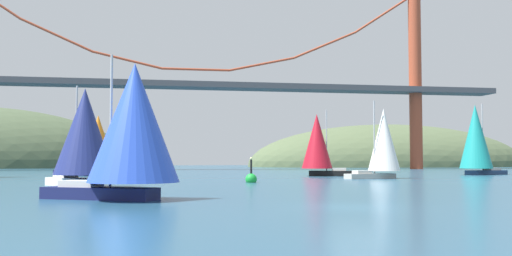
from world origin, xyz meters
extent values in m
plane|color=navy|center=(0.00, 0.00, 0.00)|extent=(360.00, 360.00, 0.00)
ellipsoid|color=#4C5B3D|center=(60.00, 135.00, 0.00)|extent=(84.43, 44.00, 24.71)
cylinder|color=#A34228|center=(49.12, 95.00, 19.73)|extent=(2.80, 2.80, 39.46)
cube|color=#47474C|center=(0.00, 95.00, 17.57)|extent=(134.24, 6.00, 1.20)
cylinder|color=#A34228|center=(-28.07, 95.00, 27.12)|extent=(14.24, 0.50, 6.62)
cylinder|color=#A34228|center=(-14.03, 95.00, 22.50)|extent=(14.14, 0.50, 3.57)
cylinder|color=#A34228|center=(0.00, 95.00, 20.96)|extent=(14.03, 0.50, 0.50)
cylinder|color=#A34228|center=(14.03, 95.00, 22.50)|extent=(14.14, 0.50, 3.57)
cylinder|color=#A34228|center=(28.07, 95.00, 27.12)|extent=(14.24, 0.50, 6.62)
cylinder|color=#A34228|center=(42.10, 95.00, 34.83)|extent=(14.31, 0.50, 9.67)
cube|color=#191E4C|center=(-12.04, 7.55, 0.33)|extent=(6.65, 4.72, 0.67)
cube|color=beige|center=(-13.09, 8.13, 0.85)|extent=(2.49, 2.16, 0.36)
cylinder|color=#B2B2B7|center=(-11.46, 7.23, 4.33)|extent=(0.14, 0.14, 7.33)
cone|color=blue|center=(-10.18, 6.52, 4.21)|extent=(6.74, 6.74, 6.49)
cube|color=#B7B2A8|center=(15.27, 36.83, 0.28)|extent=(6.32, 3.07, 0.57)
cube|color=beige|center=(14.20, 36.55, 0.75)|extent=(2.20, 1.65, 0.36)
cylinder|color=#B2B2B7|center=(15.86, 36.99, 4.74)|extent=(0.14, 0.14, 8.34)
cone|color=white|center=(17.16, 37.33, 4.45)|extent=(4.50, 4.50, 7.16)
cube|color=white|center=(-15.60, 23.89, 0.34)|extent=(4.91, 6.15, 0.68)
cube|color=beige|center=(-16.23, 24.83, 0.86)|extent=(2.19, 2.38, 0.36)
cylinder|color=#B2B2B7|center=(-15.25, 23.37, 4.45)|extent=(0.14, 0.14, 7.53)
cone|color=navy|center=(-14.48, 22.22, 4.43)|extent=(6.57, 6.57, 6.89)
cube|color=navy|center=(38.09, 50.20, 0.30)|extent=(7.22, 4.40, 0.60)
cube|color=beige|center=(39.26, 50.66, 0.78)|extent=(2.63, 2.22, 0.36)
cylinder|color=#B2B2B7|center=(37.44, 49.95, 5.37)|extent=(0.14, 0.14, 9.55)
cone|color=teal|center=(36.01, 49.38, 5.43)|extent=(5.88, 5.88, 9.05)
cube|color=#191E4C|center=(-18.35, 54.94, 0.37)|extent=(7.28, 3.83, 0.74)
cube|color=beige|center=(-19.56, 55.31, 0.92)|extent=(2.57, 2.01, 0.36)
cylinder|color=#B2B2B7|center=(-17.68, 54.73, 4.67)|extent=(0.14, 0.14, 7.85)
cone|color=orange|center=(-16.20, 54.28, 4.56)|extent=(5.94, 5.94, 7.03)
cube|color=black|center=(13.91, 47.02, 0.35)|extent=(5.96, 3.53, 0.70)
cube|color=beige|center=(14.88, 46.68, 0.88)|extent=(2.16, 1.86, 0.36)
cylinder|color=#B2B2B7|center=(13.37, 47.20, 4.68)|extent=(0.14, 0.14, 7.96)
cone|color=#B21423|center=(12.18, 47.61, 4.57)|extent=(5.12, 5.12, 7.14)
sphere|color=green|center=(0.14, 28.74, 0.30)|extent=(1.10, 1.10, 1.10)
cylinder|color=black|center=(0.14, 28.74, 1.35)|extent=(0.20, 0.20, 1.60)
sphere|color=#F2EA99|center=(0.14, 28.74, 2.27)|extent=(0.24, 0.24, 0.24)
camera|label=1|loc=(-9.33, -25.51, 2.22)|focal=40.64mm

